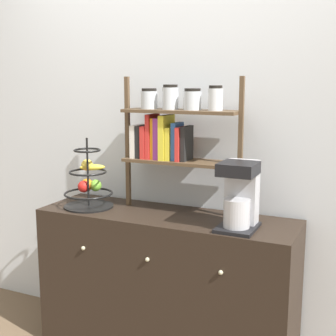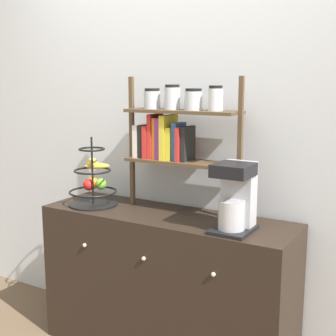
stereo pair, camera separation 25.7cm
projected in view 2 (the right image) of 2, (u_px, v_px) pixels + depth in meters
wall_back at (189, 131)px, 2.79m from camera, size 7.00×0.05×2.60m
sideboard at (166, 285)px, 2.72m from camera, size 1.48×0.47×0.85m
coffee_maker at (236, 197)px, 2.34m from camera, size 0.19×0.24×0.35m
fruit_stand at (93, 183)px, 2.85m from camera, size 0.29×0.29×0.42m
shelf_hutch at (173, 131)px, 2.66m from camera, size 0.72×0.20×0.77m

